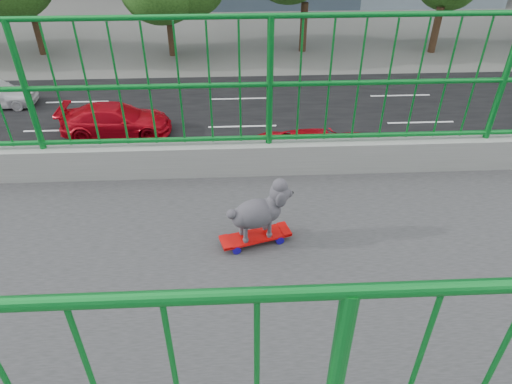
{
  "coord_description": "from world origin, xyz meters",
  "views": [
    {
      "loc": [
        2.23,
        -0.29,
        9.32
      ],
      "look_at": [
        -1.33,
        -0.12,
        6.8
      ],
      "focal_mm": 32.19,
      "sensor_mm": 36.0,
      "label": 1
    }
  ],
  "objects_px": {
    "car_2": "(323,152)",
    "car_3": "(116,120)",
    "poodle": "(259,211)",
    "skateboard": "(255,237)"
  },
  "relations": [
    {
      "from": "poodle",
      "to": "car_3",
      "type": "xyz_separation_m",
      "value": [
        -15.2,
        -5.19,
        -6.64
      ]
    },
    {
      "from": "poodle",
      "to": "car_2",
      "type": "bearing_deg",
      "value": 149.62
    },
    {
      "from": "poodle",
      "to": "car_2",
      "type": "distance_m",
      "value": 14.02
    },
    {
      "from": "car_3",
      "to": "car_2",
      "type": "bearing_deg",
      "value": -111.24
    },
    {
      "from": "skateboard",
      "to": "poodle",
      "type": "height_order",
      "value": "poodle"
    },
    {
      "from": "car_2",
      "to": "skateboard",
      "type": "bearing_deg",
      "value": 165.66
    },
    {
      "from": "poodle",
      "to": "car_3",
      "type": "bearing_deg",
      "value": -177.3
    },
    {
      "from": "skateboard",
      "to": "car_2",
      "type": "xyz_separation_m",
      "value": [
        -12.01,
        3.07,
        -6.33
      ]
    },
    {
      "from": "car_3",
      "to": "poodle",
      "type": "bearing_deg",
      "value": -161.15
    },
    {
      "from": "car_2",
      "to": "car_3",
      "type": "distance_m",
      "value": 8.83
    }
  ]
}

